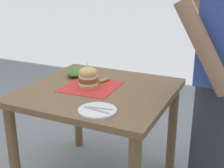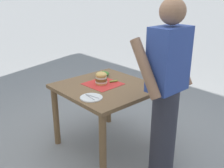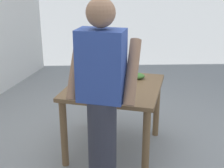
% 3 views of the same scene
% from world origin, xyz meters
% --- Properties ---
extents(ground_plane, '(80.00, 80.00, 0.00)m').
position_xyz_m(ground_plane, '(0.00, 0.00, 0.00)').
color(ground_plane, gray).
extents(patio_table, '(0.93, 0.97, 0.75)m').
position_xyz_m(patio_table, '(0.00, 0.00, 0.63)').
color(patio_table, brown).
rests_on(patio_table, ground).
extents(serving_paper, '(0.37, 0.37, 0.00)m').
position_xyz_m(serving_paper, '(-0.01, -0.07, 0.75)').
color(serving_paper, red).
rests_on(serving_paper, patio_table).
extents(sandwich, '(0.13, 0.13, 0.18)m').
position_xyz_m(sandwich, '(-0.00, -0.08, 0.82)').
color(sandwich, '#E5B25B').
rests_on(sandwich, serving_paper).
extents(pickle_spear, '(0.10, 0.05, 0.02)m').
position_xyz_m(pickle_spear, '(-0.14, -0.03, 0.77)').
color(pickle_spear, '#8EA83D').
rests_on(pickle_spear, serving_paper).
extents(side_plate_with_forks, '(0.22, 0.22, 0.02)m').
position_xyz_m(side_plate_with_forks, '(0.33, 0.16, 0.76)').
color(side_plate_with_forks, white).
rests_on(side_plate_with_forks, patio_table).
extents(side_salad, '(0.18, 0.14, 0.06)m').
position_xyz_m(side_salad, '(-0.18, -0.28, 0.78)').
color(side_salad, '#477F33').
rests_on(side_salad, patio_table).
extents(diner_across_table, '(0.55, 0.35, 1.69)m').
position_xyz_m(diner_across_table, '(-0.08, 0.74, 0.88)').
color(diner_across_table, '#33333D').
rests_on(diner_across_table, ground).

